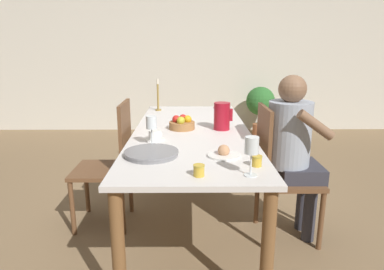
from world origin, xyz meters
name	(u,v)px	position (x,y,z in m)	size (l,w,h in m)	color
ground_plane	(192,218)	(0.00, 0.00, 0.00)	(20.00, 20.00, 0.00)	#7F6647
wall_back	(190,50)	(0.00, 3.11, 1.30)	(10.00, 0.06, 2.60)	beige
dining_table	(192,142)	(0.00, 0.00, 0.66)	(0.88, 2.15, 0.75)	silver
chair_person_side	(279,171)	(0.62, -0.25, 0.51)	(0.42, 0.42, 0.97)	brown
chair_opposite	(111,162)	(-0.62, -0.05, 0.51)	(0.42, 0.42, 0.97)	brown
person_seated	(293,144)	(0.71, -0.25, 0.71)	(0.39, 0.41, 1.19)	#33333D
red_pitcher	(222,116)	(0.23, 0.04, 0.85)	(0.15, 0.12, 0.21)	#A31423
wine_glass_water	(151,124)	(-0.26, -0.39, 0.89)	(0.07, 0.07, 0.20)	white
wine_glass_juice	(252,148)	(0.29, -0.94, 0.89)	(0.07, 0.07, 0.20)	white
teacup_near_person	(155,136)	(-0.26, -0.27, 0.77)	(0.13, 0.13, 0.07)	white
serving_tray	(151,153)	(-0.24, -0.61, 0.76)	(0.32, 0.32, 0.03)	gray
bread_plate	(224,153)	(0.18, -0.63, 0.76)	(0.19, 0.19, 0.07)	white
jam_jar_amber	(199,170)	(0.03, -0.94, 0.78)	(0.06, 0.06, 0.06)	gold
jam_jar_red	(257,160)	(0.35, -0.80, 0.78)	(0.06, 0.06, 0.06)	gold
fruit_bowl	(182,124)	(-0.08, 0.05, 0.79)	(0.20, 0.20, 0.11)	#9E6B3D
candlestick_tall	(158,98)	(-0.33, 0.84, 0.87)	(0.06, 0.06, 0.32)	olive
potted_plant	(260,103)	(1.09, 2.74, 0.50)	(0.44, 0.44, 0.76)	#A8603D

